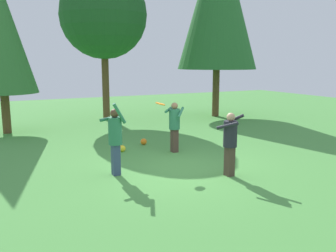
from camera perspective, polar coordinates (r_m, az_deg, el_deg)
The scene contains 8 objects.
ground_plane at distance 9.72m, azimuth 2.04°, elevation -6.69°, with size 40.00×40.00×0.00m, color #4C9342.
person_thrower at distance 9.00m, azimuth -8.39°, elevation -1.55°, with size 0.60×0.60×1.86m.
person_catcher at distance 11.21m, azimuth 1.04°, elevation 0.47°, with size 0.72×0.72×1.57m.
person_bystander at distance 8.98m, azimuth 9.86°, elevation -2.04°, with size 0.69×0.71×1.59m.
frisbee at distance 9.80m, azimuth -1.22°, elevation 3.55°, with size 0.35×0.35×0.09m.
ball_orange at distance 12.36m, azimuth -3.89°, elevation -2.50°, with size 0.22×0.22×0.22m, color orange.
ball_yellow at distance 11.48m, azimuth -7.29°, elevation -3.57°, with size 0.21×0.21×0.21m, color yellow.
tree_center at distance 17.98m, azimuth -10.22°, elevation 16.94°, with size 4.13×4.13×7.06m.
Camera 1 is at (-4.44, -8.17, 2.83)m, focal length 38.32 mm.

